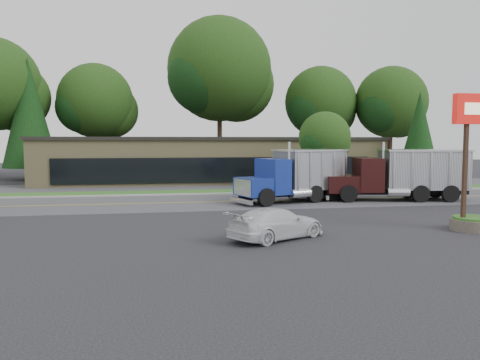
% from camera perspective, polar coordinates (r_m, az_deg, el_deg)
% --- Properties ---
extents(ground, '(140.00, 140.00, 0.00)m').
position_cam_1_polar(ground, '(21.36, -1.38, -5.81)').
color(ground, '#36363B').
rests_on(ground, ground).
extents(road, '(60.00, 8.00, 0.02)m').
position_cam_1_polar(road, '(30.19, -3.90, -2.71)').
color(road, '#5C5C61').
rests_on(road, ground).
extents(center_line, '(60.00, 0.12, 0.01)m').
position_cam_1_polar(center_line, '(30.19, -3.90, -2.71)').
color(center_line, gold).
rests_on(center_line, ground).
extents(curb, '(60.00, 0.30, 0.12)m').
position_cam_1_polar(curb, '(34.34, -4.63, -1.81)').
color(curb, '#9E9E99').
rests_on(curb, ground).
extents(grass_verge, '(60.00, 3.40, 0.03)m').
position_cam_1_polar(grass_verge, '(36.12, -4.89, -1.49)').
color(grass_verge, '#2C541D').
rests_on(grass_verge, ground).
extents(far_parking, '(60.00, 7.00, 0.02)m').
position_cam_1_polar(far_parking, '(41.08, -5.50, -0.74)').
color(far_parking, '#5C5C61').
rests_on(far_parking, ground).
extents(strip_mall, '(32.00, 12.00, 4.00)m').
position_cam_1_polar(strip_mall, '(47.09, -3.65, 2.41)').
color(strip_mall, tan).
rests_on(strip_mall, ground).
extents(bilo_sign, '(2.20, 1.90, 5.95)m').
position_cam_1_polar(bilo_sign, '(22.85, 26.69, -0.51)').
color(bilo_sign, '#6B6054').
rests_on(bilo_sign, ground).
extents(tree_far_b, '(8.81, 8.29, 12.57)m').
position_cam_1_polar(tree_far_b, '(55.45, -17.06, 8.79)').
color(tree_far_b, '#382619').
rests_on(tree_far_b, ground).
extents(tree_far_c, '(12.81, 12.06, 18.28)m').
position_cam_1_polar(tree_far_c, '(55.95, -2.34, 12.71)').
color(tree_far_c, '#382619').
rests_on(tree_far_c, ground).
extents(tree_far_d, '(8.97, 8.44, 12.79)m').
position_cam_1_polar(tree_far_d, '(57.37, 9.87, 8.93)').
color(tree_far_d, '#382619').
rests_on(tree_far_d, ground).
extents(tree_far_e, '(8.90, 8.38, 12.70)m').
position_cam_1_polar(tree_far_e, '(58.74, 17.99, 8.61)').
color(tree_far_e, '#382619').
rests_on(tree_far_e, ground).
extents(evergreen_left, '(5.44, 5.44, 12.37)m').
position_cam_1_polar(evergreen_left, '(52.47, -24.31, 7.48)').
color(evergreen_left, '#382619').
rests_on(evergreen_left, ground).
extents(evergreen_right, '(3.68, 3.68, 8.37)m').
position_cam_1_polar(evergreen_right, '(45.13, 21.01, 5.30)').
color(evergreen_right, '#382619').
rests_on(evergreen_right, ground).
extents(tree_verge, '(4.41, 4.15, 6.29)m').
position_cam_1_polar(tree_verge, '(38.16, 10.34, 4.80)').
color(tree_verge, '#382619').
rests_on(tree_verge, ground).
extents(dump_truck_blue, '(7.76, 4.86, 3.36)m').
position_cam_1_polar(dump_truck_blue, '(30.58, 6.97, 0.75)').
color(dump_truck_blue, black).
rests_on(dump_truck_blue, ground).
extents(dump_truck_maroon, '(9.49, 3.96, 3.36)m').
position_cam_1_polar(dump_truck_maroon, '(32.75, 19.34, 0.80)').
color(dump_truck_maroon, black).
rests_on(dump_truck_maroon, ground).
extents(rally_car, '(4.63, 3.68, 1.26)m').
position_cam_1_polar(rally_car, '(18.90, 4.46, -5.28)').
color(rally_car, silver).
rests_on(rally_car, ground).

